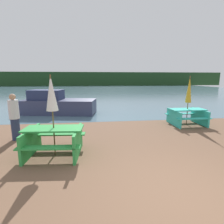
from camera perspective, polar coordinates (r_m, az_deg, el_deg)
ground_plane at (r=3.75m, az=22.44°, el=-25.07°), size 60.00×60.00×0.00m
water at (r=33.65m, az=-4.24°, el=7.22°), size 60.00×50.00×0.00m
far_treeline at (r=53.56m, az=-5.34°, el=10.71°), size 80.00×1.60×4.00m
picnic_table_green at (r=5.26m, az=-18.31°, el=-8.30°), size 1.71×1.51×0.80m
picnic_table_teal at (r=8.93m, az=23.27°, el=-1.00°), size 1.59×1.39×0.75m
umbrella_white at (r=5.00m, az=-19.19°, el=5.71°), size 0.32×0.32×2.25m
umbrella_gold at (r=8.78m, az=23.86°, el=6.70°), size 0.27×0.27×2.27m
boat at (r=11.39m, az=-17.43°, el=2.38°), size 4.62×2.46×1.46m
person at (r=6.99m, az=-29.25°, el=-1.47°), size 0.33×0.33×1.64m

